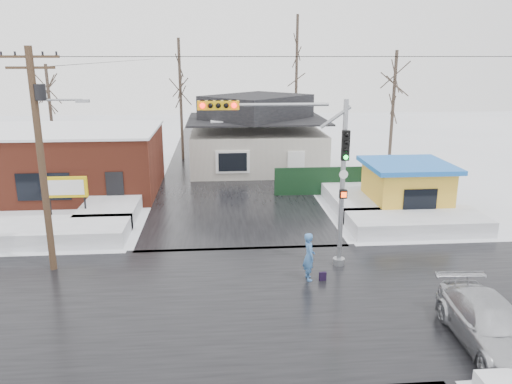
{
  "coord_description": "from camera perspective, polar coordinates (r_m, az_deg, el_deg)",
  "views": [
    {
      "loc": [
        -1.09,
        -16.37,
        8.67
      ],
      "look_at": [
        0.54,
        4.12,
        3.0
      ],
      "focal_mm": 35.0,
      "sensor_mm": 36.0,
      "label": 1
    }
  ],
  "objects": [
    {
      "name": "ground",
      "position": [
        18.55,
        -0.68,
        -12.44
      ],
      "size": [
        120.0,
        120.0,
        0.0
      ],
      "primitive_type": "plane",
      "color": "white",
      "rests_on": "ground"
    },
    {
      "name": "road_ns",
      "position": [
        18.55,
        -0.68,
        -12.41
      ],
      "size": [
        10.0,
        120.0,
        0.02
      ],
      "primitive_type": "cube",
      "color": "black",
      "rests_on": "ground"
    },
    {
      "name": "road_ew",
      "position": [
        18.55,
        -0.68,
        -12.41
      ],
      "size": [
        120.0,
        10.0,
        0.02
      ],
      "primitive_type": "cube",
      "color": "black",
      "rests_on": "ground"
    },
    {
      "name": "snowbank_nw",
      "position": [
        26.02,
        -22.05,
        -4.29
      ],
      "size": [
        7.0,
        3.0,
        0.8
      ],
      "primitive_type": "cube",
      "color": "white",
      "rests_on": "ground"
    },
    {
      "name": "snowbank_ne",
      "position": [
        26.76,
        17.88,
        -3.35
      ],
      "size": [
        7.0,
        3.0,
        0.8
      ],
      "primitive_type": "cube",
      "color": "white",
      "rests_on": "ground"
    },
    {
      "name": "snowbank_nside_w",
      "position": [
        30.13,
        -15.69,
        -1.1
      ],
      "size": [
        3.0,
        8.0,
        0.8
      ],
      "primitive_type": "cube",
      "color": "white",
      "rests_on": "ground"
    },
    {
      "name": "snowbank_nside_e",
      "position": [
        30.63,
        10.94,
        -0.53
      ],
      "size": [
        3.0,
        8.0,
        0.8
      ],
      "primitive_type": "cube",
      "color": "white",
      "rests_on": "ground"
    },
    {
      "name": "traffic_signal",
      "position": [
        20.08,
        5.65,
        3.48
      ],
      "size": [
        6.05,
        0.68,
        7.0
      ],
      "color": "gray",
      "rests_on": "ground"
    },
    {
      "name": "utility_pole",
      "position": [
        21.31,
        -23.28,
        4.56
      ],
      "size": [
        3.15,
        0.44,
        9.0
      ],
      "color": "#382619",
      "rests_on": "ground"
    },
    {
      "name": "brick_building",
      "position": [
        34.48,
        -21.2,
        3.35
      ],
      "size": [
        12.2,
        8.2,
        4.12
      ],
      "color": "maroon",
      "rests_on": "ground"
    },
    {
      "name": "marquee_sign",
      "position": [
        27.87,
        -20.89,
        0.38
      ],
      "size": [
        2.2,
        0.21,
        2.55
      ],
      "color": "black",
      "rests_on": "ground"
    },
    {
      "name": "house",
      "position": [
        38.96,
        0.06,
        6.49
      ],
      "size": [
        10.4,
        8.4,
        5.76
      ],
      "color": "#BCB5AA",
      "rests_on": "ground"
    },
    {
      "name": "kiosk",
      "position": [
        29.31,
        16.78,
        0.52
      ],
      "size": [
        4.6,
        4.6,
        2.88
      ],
      "color": "gold",
      "rests_on": "ground"
    },
    {
      "name": "fence",
      "position": [
        32.25,
        9.2,
        1.28
      ],
      "size": [
        8.0,
        0.12,
        1.8
      ],
      "primitive_type": "cube",
      "color": "black",
      "rests_on": "ground"
    },
    {
      "name": "tree_far_left",
      "position": [
        42.47,
        -8.76,
        14.28
      ],
      "size": [
        3.0,
        3.0,
        10.0
      ],
      "color": "#332821",
      "rests_on": "ground"
    },
    {
      "name": "tree_far_mid",
      "position": [
        44.94,
        4.72,
        16.49
      ],
      "size": [
        3.0,
        3.0,
        12.0
      ],
      "color": "#332821",
      "rests_on": "ground"
    },
    {
      "name": "tree_far_right",
      "position": [
        38.68,
        15.62,
        12.63
      ],
      "size": [
        3.0,
        3.0,
        9.0
      ],
      "color": "#332821",
      "rests_on": "ground"
    },
    {
      "name": "tree_far_west",
      "position": [
        42.44,
        -22.71,
        11.15
      ],
      "size": [
        3.0,
        3.0,
        8.0
      ],
      "color": "#332821",
      "rests_on": "ground"
    },
    {
      "name": "pedestrian",
      "position": [
        19.94,
        6.08,
        -7.38
      ],
      "size": [
        0.52,
        0.74,
        1.94
      ],
      "primitive_type": "imported",
      "rotation": [
        0.0,
        0.0,
        1.64
      ],
      "color": "#3E6FAD",
      "rests_on": "ground"
    },
    {
      "name": "car",
      "position": [
        17.29,
        25.19,
        -13.59
      ],
      "size": [
        2.22,
        4.98,
        1.42
      ],
      "primitive_type": "imported",
      "rotation": [
        0.0,
        0.0,
        -0.05
      ],
      "color": "#B3B5BA",
      "rests_on": "ground"
    },
    {
      "name": "shopping_bag",
      "position": [
        20.21,
        7.62,
        -9.58
      ],
      "size": [
        0.29,
        0.15,
        0.35
      ],
      "primitive_type": "cube",
      "rotation": [
        0.0,
        0.0,
        0.09
      ],
      "color": "black",
      "rests_on": "ground"
    }
  ]
}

